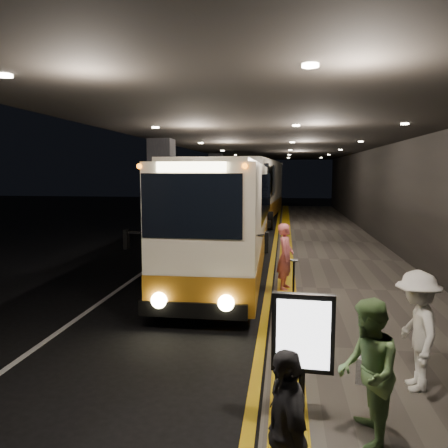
# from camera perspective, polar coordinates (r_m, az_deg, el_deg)

# --- Properties ---
(ground) EXTENTS (90.00, 90.00, 0.00)m
(ground) POSITION_cam_1_polar(r_m,az_deg,el_deg) (11.65, -6.16, -9.50)
(ground) COLOR black
(lane_line_white) EXTENTS (0.12, 50.00, 0.01)m
(lane_line_white) POSITION_cam_1_polar(r_m,az_deg,el_deg) (16.80, -7.98, -4.45)
(lane_line_white) COLOR silver
(lane_line_white) RESTS_ON ground
(kerb_stripe_yellow) EXTENTS (0.18, 50.00, 0.01)m
(kerb_stripe_yellow) POSITION_cam_1_polar(r_m,az_deg,el_deg) (16.18, 6.35, -4.86)
(kerb_stripe_yellow) COLOR gold
(kerb_stripe_yellow) RESTS_ON ground
(sidewalk) EXTENTS (4.50, 50.00, 0.15)m
(sidewalk) POSITION_cam_1_polar(r_m,az_deg,el_deg) (16.28, 14.86, -4.73)
(sidewalk) COLOR #514C44
(sidewalk) RESTS_ON ground
(tactile_strip) EXTENTS (0.50, 50.00, 0.01)m
(tactile_strip) POSITION_cam_1_polar(r_m,az_deg,el_deg) (16.14, 8.14, -4.37)
(tactile_strip) COLOR gold
(tactile_strip) RESTS_ON sidewalk
(terminal_wall) EXTENTS (0.10, 50.00, 6.00)m
(terminal_wall) POSITION_cam_1_polar(r_m,az_deg,el_deg) (16.40, 23.03, 5.34)
(terminal_wall) COLOR black
(terminal_wall) RESTS_ON ground
(support_columns) EXTENTS (0.80, 24.80, 4.40)m
(support_columns) POSITION_cam_1_polar(r_m,az_deg,el_deg) (15.48, -8.06, 2.79)
(support_columns) COLOR black
(support_columns) RESTS_ON ground
(canopy) EXTENTS (9.00, 50.00, 0.40)m
(canopy) POSITION_cam_1_polar(r_m,az_deg,el_deg) (15.90, 7.13, 11.57)
(canopy) COLOR black
(canopy) RESTS_ON support_columns
(coach_main) EXTENTS (2.52, 11.19, 3.47)m
(coach_main) POSITION_cam_1_polar(r_m,az_deg,el_deg) (14.02, 0.49, 0.25)
(coach_main) COLOR beige
(coach_main) RESTS_ON ground
(coach_second) EXTENTS (3.47, 12.78, 3.97)m
(coach_second) POSITION_cam_1_polar(r_m,az_deg,el_deg) (28.78, 4.01, 4.08)
(coach_second) COLOR beige
(coach_second) RESTS_ON ground
(passenger_boarding) EXTENTS (0.53, 0.71, 1.77)m
(passenger_boarding) POSITION_cam_1_polar(r_m,az_deg,el_deg) (11.73, 8.02, -4.22)
(passenger_boarding) COLOR #D46366
(passenger_boarding) RESTS_ON sidewalk
(passenger_waiting_green) EXTENTS (0.54, 0.84, 1.69)m
(passenger_waiting_green) POSITION_cam_1_polar(r_m,az_deg,el_deg) (5.51, 18.25, -17.85)
(passenger_waiting_green) COLOR #598047
(passenger_waiting_green) RESTS_ON sidewalk
(passenger_waiting_white) EXTENTS (0.55, 1.13, 1.73)m
(passenger_waiting_white) POSITION_cam_1_polar(r_m,az_deg,el_deg) (6.98, 23.86, -12.58)
(passenger_waiting_white) COLOR silver
(passenger_waiting_white) RESTS_ON sidewalk
(passenger_waiting_grey) EXTENTS (0.69, 1.01, 1.57)m
(passenger_waiting_grey) POSITION_cam_1_polar(r_m,az_deg,el_deg) (4.36, 8.07, -25.49)
(passenger_waiting_grey) COLOR #49494E
(passenger_waiting_grey) RESTS_ON sidewalk
(bag_polka) EXTENTS (0.35, 0.23, 0.39)m
(bag_polka) POSITION_cam_1_polar(r_m,az_deg,el_deg) (7.09, 18.24, -17.86)
(bag_polka) COLOR black
(bag_polka) RESTS_ON sidewalk
(bag_plain) EXTENTS (0.27, 0.18, 0.31)m
(bag_plain) POSITION_cam_1_polar(r_m,az_deg,el_deg) (5.78, 7.94, -24.02)
(bag_plain) COLOR beige
(bag_plain) RESTS_ON sidewalk
(info_sign) EXTENTS (0.77, 0.16, 1.63)m
(info_sign) POSITION_cam_1_polar(r_m,az_deg,el_deg) (5.66, 10.26, -14.19)
(info_sign) COLOR black
(info_sign) RESTS_ON sidewalk
(stanchion_post) EXTENTS (0.05, 0.05, 1.07)m
(stanchion_post) POSITION_cam_1_polar(r_m,az_deg,el_deg) (10.44, 9.07, -7.59)
(stanchion_post) COLOR black
(stanchion_post) RESTS_ON sidewalk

